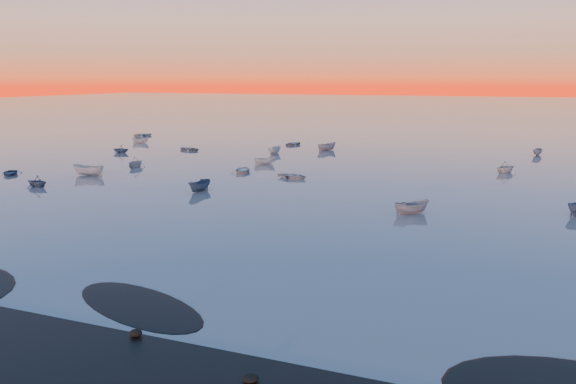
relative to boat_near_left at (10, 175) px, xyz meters
The scene contains 5 objects.
ground 81.52m from the boat_near_left, 58.06° to the left, with size 600.00×600.00×0.00m, color slate.
mud_lobes 53.59m from the boat_near_left, 36.42° to the right, with size 140.00×6.00×0.07m, color black, non-canonical shape.
moored_fleet 48.49m from the boat_near_left, 27.22° to the left, with size 124.00×58.00×1.20m, color beige, non-canonical shape.
boat_near_left is the anchor object (origin of this frame).
boat_near_center 54.11m from the boat_near_left, ahead, with size 3.64×1.54×1.26m, color slate.
Camera 1 is at (19.12, -24.90, 12.81)m, focal length 35.00 mm.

